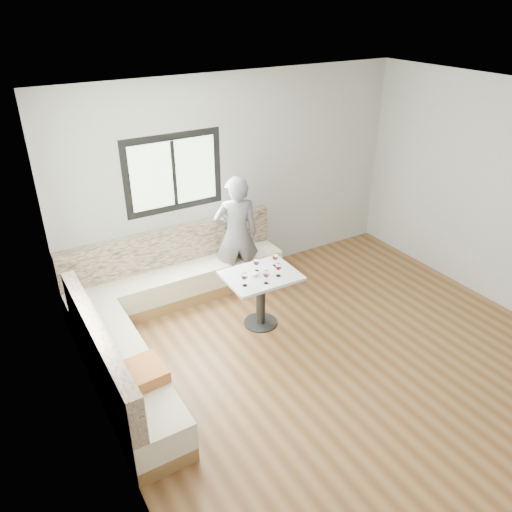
{
  "coord_description": "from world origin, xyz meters",
  "views": [
    {
      "loc": [
        -3.07,
        -3.15,
        3.65
      ],
      "look_at": [
        -0.43,
        1.28,
        0.9
      ],
      "focal_mm": 35.0,
      "sensor_mm": 36.0,
      "label": 1
    }
  ],
  "objects": [
    {
      "name": "table",
      "position": [
        -0.42,
        1.18,
        0.53
      ],
      "size": [
        0.87,
        0.68,
        0.7
      ],
      "rotation": [
        0.0,
        0.0,
        -0.02
      ],
      "color": "black",
      "rests_on": "ground"
    },
    {
      "name": "wine_glass_c",
      "position": [
        -0.26,
        1.05,
        0.82
      ],
      "size": [
        0.08,
        0.08,
        0.17
      ],
      "color": "white",
      "rests_on": "table"
    },
    {
      "name": "room",
      "position": [
        -0.08,
        0.08,
        1.41
      ],
      "size": [
        5.01,
        5.01,
        2.81
      ],
      "color": "brown",
      "rests_on": "ground"
    },
    {
      "name": "olive_ramekin",
      "position": [
        -0.51,
        1.2,
        0.72
      ],
      "size": [
        0.1,
        0.1,
        0.04
      ],
      "color": "white",
      "rests_on": "table"
    },
    {
      "name": "banquette",
      "position": [
        -1.59,
        1.62,
        0.33
      ],
      "size": [
        2.9,
        2.8,
        0.95
      ],
      "color": "#9A7040",
      "rests_on": "ground"
    },
    {
      "name": "wine_glass_e",
      "position": [
        -0.16,
        1.27,
        0.82
      ],
      "size": [
        0.08,
        0.08,
        0.17
      ],
      "color": "white",
      "rests_on": "table"
    },
    {
      "name": "person",
      "position": [
        -0.25,
        2.09,
        0.81
      ],
      "size": [
        0.68,
        0.54,
        1.62
      ],
      "primitive_type": "imported",
      "rotation": [
        0.0,
        0.0,
        2.84
      ],
      "color": "slate",
      "rests_on": "ground"
    },
    {
      "name": "wine_glass_a",
      "position": [
        -0.71,
        1.06,
        0.82
      ],
      "size": [
        0.08,
        0.08,
        0.17
      ],
      "color": "white",
      "rests_on": "table"
    },
    {
      "name": "wine_glass_d",
      "position": [
        -0.42,
        1.28,
        0.82
      ],
      "size": [
        0.08,
        0.08,
        0.17
      ],
      "color": "white",
      "rests_on": "table"
    },
    {
      "name": "wine_glass_b",
      "position": [
        -0.47,
        0.98,
        0.82
      ],
      "size": [
        0.08,
        0.08,
        0.17
      ],
      "color": "white",
      "rests_on": "table"
    }
  ]
}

